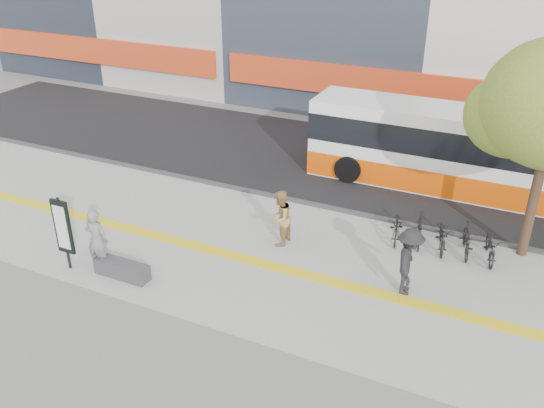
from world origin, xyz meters
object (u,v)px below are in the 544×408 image
at_px(seated_woman, 97,240).
at_px(pedestrian_dark, 409,262).
at_px(pedestrian_tan, 280,218).
at_px(bus, 462,153).
at_px(bench, 122,269).
at_px(signboard, 63,228).

height_order(seated_woman, pedestrian_dark, pedestrian_dark).
relative_size(pedestrian_tan, pedestrian_dark, 0.92).
xyz_separation_m(bus, seated_woman, (-8.13, -9.64, -0.41)).
bearing_deg(pedestrian_dark, bench, 100.22).
bearing_deg(seated_woman, pedestrian_tan, -144.83).
xyz_separation_m(signboard, seated_woman, (0.80, 0.36, -0.36)).
height_order(signboard, pedestrian_tan, signboard).
relative_size(signboard, pedestrian_dark, 1.18).
bearing_deg(seated_woman, bench, 170.72).
xyz_separation_m(bench, bus, (7.33, 9.70, 1.10)).
bearing_deg(signboard, bus, 48.26).
xyz_separation_m(seated_woman, pedestrian_tan, (3.97, 3.36, -0.06)).
distance_m(bench, pedestrian_dark, 7.66).
bearing_deg(bench, pedestrian_dark, 19.78).
bearing_deg(pedestrian_tan, bench, -40.21).
xyz_separation_m(seated_woman, pedestrian_dark, (7.98, 2.52, 0.01)).
distance_m(bench, signboard, 1.94).
height_order(bench, signboard, signboard).
distance_m(bus, pedestrian_tan, 7.54).
xyz_separation_m(bench, pedestrian_tan, (3.17, 3.42, 0.64)).
height_order(signboard, bus, bus).
height_order(bench, seated_woman, seated_woman).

